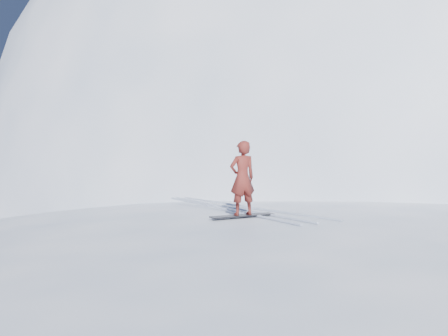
% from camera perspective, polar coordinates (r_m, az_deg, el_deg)
% --- Properties ---
extents(near_ridge, '(36.00, 28.00, 4.80)m').
position_cam_1_polar(near_ridge, '(13.48, 14.24, -15.08)').
color(near_ridge, white).
rests_on(near_ridge, ground).
extents(summit_peak, '(60.00, 56.00, 56.00)m').
position_cam_1_polar(summit_peak, '(44.16, 15.93, -2.53)').
color(summit_peak, white).
rests_on(summit_peak, ground).
extents(peak_shoulder, '(28.00, 24.00, 18.00)m').
position_cam_1_polar(peak_shoulder, '(32.15, 7.01, -4.46)').
color(peak_shoulder, white).
rests_on(peak_shoulder, ground).
extents(wind_bumps, '(16.00, 14.40, 1.00)m').
position_cam_1_polar(wind_bumps, '(11.91, 11.07, -17.52)').
color(wind_bumps, white).
rests_on(wind_bumps, ground).
extents(snowboard, '(1.61, 0.32, 0.03)m').
position_cam_1_polar(snowboard, '(11.90, 2.10, -5.46)').
color(snowboard, black).
rests_on(snowboard, near_ridge).
extents(snowboarder, '(0.65, 0.43, 1.76)m').
position_cam_1_polar(snowboarder, '(11.81, 2.11, -1.16)').
color(snowboarder, maroon).
rests_on(snowboarder, snowboard).
extents(board_tracks, '(1.97, 5.96, 0.04)m').
position_cam_1_polar(board_tracks, '(13.29, 1.45, -4.54)').
color(board_tracks, silver).
rests_on(board_tracks, ground).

